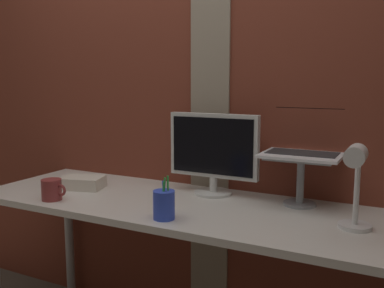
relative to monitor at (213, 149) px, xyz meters
The scene contains 9 objects.
brick_wall_back 0.43m from the monitor, 138.11° to the left, with size 3.73×0.16×2.64m.
desk 0.36m from the monitor, 106.68° to the right, with size 1.96×0.65×0.78m.
monitor is the anchor object (origin of this frame).
laptop_stand 0.42m from the monitor, ahead, with size 0.28×0.22×0.21m.
laptop 0.42m from the monitor, ahead, with size 0.33×0.28×0.22m.
desk_lamp 0.71m from the monitor, 21.28° to the right, with size 0.12×0.20×0.32m.
pen_cup 0.45m from the monitor, 92.32° to the right, with size 0.08×0.08×0.17m.
coffee_mug 0.76m from the monitor, 144.82° to the right, with size 0.13×0.09×0.09m.
paper_clutter_stack 0.68m from the monitor, 162.06° to the right, with size 0.20×0.14×0.06m, color silver.
Camera 1 is at (1.03, -1.64, 1.32)m, focal length 40.71 mm.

